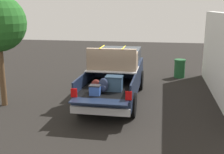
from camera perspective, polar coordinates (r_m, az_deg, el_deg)
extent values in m
plane|color=black|center=(11.82, 0.51, -4.50)|extent=(40.00, 40.00, 0.00)
cube|color=#162138|center=(11.64, 0.51, -1.56)|extent=(5.50, 1.92, 0.44)
cube|color=black|center=(10.44, -0.57, -2.00)|extent=(2.80, 1.80, 0.04)
cube|color=#162138|center=(10.58, -5.53, -0.55)|extent=(2.80, 0.06, 0.50)
cube|color=#162138|center=(10.25, 4.54, -1.00)|extent=(2.80, 0.06, 0.50)
cube|color=#162138|center=(11.69, 0.65, 0.89)|extent=(0.06, 1.80, 0.50)
cube|color=#162138|center=(8.87, -2.56, -4.90)|extent=(0.55, 1.80, 0.04)
cube|color=#B2B2B7|center=(11.06, 0.16, 1.57)|extent=(1.25, 1.92, 0.04)
cube|color=#162138|center=(12.83, 1.51, 2.04)|extent=(2.30, 1.92, 0.50)
cube|color=#2D3842|center=(12.63, 1.46, 4.31)|extent=(1.94, 1.76, 0.56)
cube|color=#162138|center=(14.15, 2.32, 2.90)|extent=(0.40, 1.82, 0.38)
cube|color=#B2B2B7|center=(9.12, -2.32, -6.62)|extent=(0.24, 1.92, 0.24)
cube|color=red|center=(9.27, -7.55, -3.12)|extent=(0.06, 0.20, 0.28)
cube|color=red|center=(8.92, 3.33, -3.72)|extent=(0.06, 0.20, 0.28)
cylinder|color=black|center=(13.51, -1.95, -0.26)|extent=(0.86, 0.30, 0.86)
cylinder|color=black|center=(13.27, 5.51, -0.58)|extent=(0.86, 0.30, 0.86)
cylinder|color=black|center=(10.25, -5.99, -4.94)|extent=(0.86, 0.30, 0.86)
cylinder|color=black|center=(9.93, 3.87, -5.52)|extent=(0.86, 0.30, 0.86)
cube|color=#335170|center=(9.87, 0.43, -1.40)|extent=(0.40, 0.55, 0.47)
cube|color=#23394E|center=(9.81, 0.44, 0.05)|extent=(0.44, 0.59, 0.05)
ellipsoid|color=#283351|center=(9.64, -1.71, -1.67)|extent=(0.20, 0.34, 0.50)
ellipsoid|color=#283351|center=(9.56, -1.84, -2.28)|extent=(0.09, 0.24, 0.22)
ellipsoid|color=maroon|center=(9.73, -3.19, -1.75)|extent=(0.20, 0.35, 0.43)
ellipsoid|color=maroon|center=(9.64, -3.33, -2.29)|extent=(0.09, 0.24, 0.19)
cube|color=#3359B2|center=(9.41, -3.41, -2.72)|extent=(0.26, 0.34, 0.30)
cube|color=#262628|center=(9.36, -3.42, -1.72)|extent=(0.28, 0.36, 0.04)
cube|color=#84705B|center=(11.01, 0.16, 2.74)|extent=(0.83, 1.86, 0.42)
cube|color=#84705B|center=(10.61, -0.15, 4.57)|extent=(0.16, 1.86, 0.40)
cube|color=#84705B|center=(11.17, -4.00, 4.54)|extent=(0.59, 0.20, 0.22)
cube|color=#84705B|center=(10.89, 4.52, 4.29)|extent=(0.59, 0.20, 0.22)
cube|color=yellow|center=(10.99, -2.00, 5.99)|extent=(0.93, 0.03, 0.02)
cube|color=yellow|center=(10.84, 2.35, 5.88)|extent=(0.93, 0.03, 0.02)
cube|color=white|center=(12.47, 20.99, 3.76)|extent=(8.18, 0.36, 3.47)
cylinder|color=brown|center=(11.62, -20.98, 0.65)|extent=(0.22, 0.22, 2.51)
cylinder|color=#1E592D|center=(15.81, 13.24, 1.51)|extent=(0.56, 0.56, 0.90)
cylinder|color=#1E592D|center=(15.71, 13.34, 3.26)|extent=(0.60, 0.60, 0.08)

